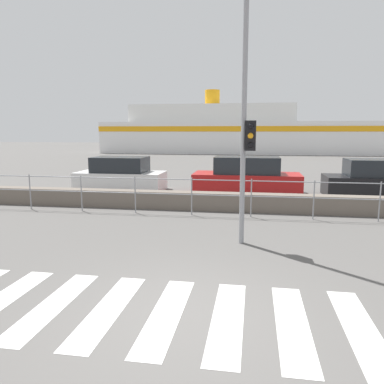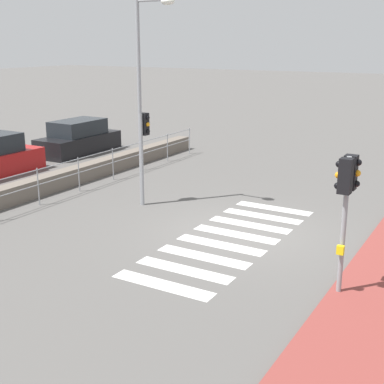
{
  "view_description": "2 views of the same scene",
  "coord_description": "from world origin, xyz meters",
  "px_view_note": "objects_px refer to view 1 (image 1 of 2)",
  "views": [
    {
      "loc": [
        0.99,
        -5.02,
        2.66
      ],
      "look_at": [
        -0.17,
        2.0,
        1.5
      ],
      "focal_mm": 35.0,
      "sensor_mm": 36.0,
      "label": 1
    },
    {
      "loc": [
        -12.51,
        -5.8,
        4.99
      ],
      "look_at": [
        -0.87,
        1.0,
        1.2
      ],
      "focal_mm": 50.0,
      "sensor_mm": 36.0,
      "label": 2
    }
  ],
  "objects_px": {
    "traffic_light_far": "(247,155)",
    "parked_car_white": "(121,176)",
    "streetlamp": "(244,74)",
    "parked_car_black": "(378,181)",
    "parked_car_red": "(247,178)",
    "ferry_boat": "(239,133)"
  },
  "relations": [
    {
      "from": "parked_car_black",
      "to": "traffic_light_far",
      "type": "bearing_deg",
      "value": -124.97
    },
    {
      "from": "traffic_light_far",
      "to": "parked_car_black",
      "type": "distance_m",
      "value": 9.11
    },
    {
      "from": "parked_car_red",
      "to": "parked_car_black",
      "type": "distance_m",
      "value": 5.28
    },
    {
      "from": "parked_car_white",
      "to": "parked_car_black",
      "type": "distance_m",
      "value": 10.95
    },
    {
      "from": "traffic_light_far",
      "to": "parked_car_white",
      "type": "height_order",
      "value": "traffic_light_far"
    },
    {
      "from": "traffic_light_far",
      "to": "parked_car_black",
      "type": "relative_size",
      "value": 0.7
    },
    {
      "from": "traffic_light_far",
      "to": "ferry_boat",
      "type": "xyz_separation_m",
      "value": [
        -1.68,
        37.93,
        0.34
      ]
    },
    {
      "from": "parked_car_red",
      "to": "parked_car_black",
      "type": "bearing_deg",
      "value": 0.0
    },
    {
      "from": "streetlamp",
      "to": "parked_car_black",
      "type": "xyz_separation_m",
      "value": [
        5.25,
        7.57,
        -3.24
      ]
    },
    {
      "from": "ferry_boat",
      "to": "parked_car_red",
      "type": "height_order",
      "value": "ferry_boat"
    },
    {
      "from": "ferry_boat",
      "to": "traffic_light_far",
      "type": "bearing_deg",
      "value": -87.46
    },
    {
      "from": "streetlamp",
      "to": "parked_car_white",
      "type": "height_order",
      "value": "streetlamp"
    },
    {
      "from": "parked_car_red",
      "to": "streetlamp",
      "type": "bearing_deg",
      "value": -89.77
    },
    {
      "from": "traffic_light_far",
      "to": "parked_car_red",
      "type": "relative_size",
      "value": 0.64
    },
    {
      "from": "streetlamp",
      "to": "parked_car_black",
      "type": "relative_size",
      "value": 1.51
    },
    {
      "from": "traffic_light_far",
      "to": "streetlamp",
      "type": "distance_m",
      "value": 1.78
    },
    {
      "from": "parked_car_white",
      "to": "parked_car_black",
      "type": "xyz_separation_m",
      "value": [
        10.95,
        0.0,
        0.01
      ]
    },
    {
      "from": "streetlamp",
      "to": "ferry_boat",
      "type": "xyz_separation_m",
      "value": [
        -1.58,
        38.13,
        -1.42
      ]
    },
    {
      "from": "traffic_light_far",
      "to": "streetlamp",
      "type": "height_order",
      "value": "streetlamp"
    },
    {
      "from": "streetlamp",
      "to": "ferry_boat",
      "type": "distance_m",
      "value": 38.19
    },
    {
      "from": "ferry_boat",
      "to": "parked_car_red",
      "type": "distance_m",
      "value": 30.65
    },
    {
      "from": "ferry_boat",
      "to": "parked_car_white",
      "type": "xyz_separation_m",
      "value": [
        -4.12,
        -30.56,
        -1.83
      ]
    }
  ]
}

